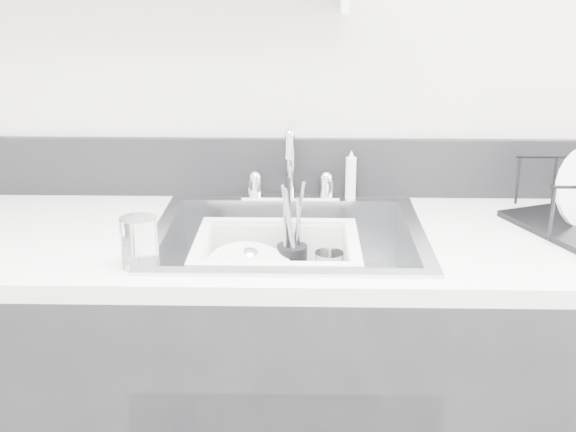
{
  "coord_description": "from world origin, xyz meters",
  "views": [
    {
      "loc": [
        0.04,
        -0.41,
        1.51
      ],
      "look_at": [
        0.0,
        1.14,
        0.98
      ],
      "focal_mm": 45.0,
      "sensor_mm": 36.0,
      "label": 1
    }
  ],
  "objects": [
    {
      "name": "counter_run",
      "position": [
        0.0,
        1.19,
        0.46
      ],
      "size": [
        3.2,
        0.62,
        0.92
      ],
      "color": "black",
      "rests_on": "ground"
    },
    {
      "name": "backsplash",
      "position": [
        0.0,
        1.49,
        1.0
      ],
      "size": [
        3.2,
        0.02,
        0.16
      ],
      "primitive_type": "cube",
      "color": "black",
      "rests_on": "counter_run"
    },
    {
      "name": "sink",
      "position": [
        0.0,
        1.19,
        0.83
      ],
      "size": [
        0.64,
        0.52,
        0.2
      ],
      "primitive_type": null,
      "color": "silver",
      "rests_on": "counter_run"
    },
    {
      "name": "faucet",
      "position": [
        0.0,
        1.44,
        0.98
      ],
      "size": [
        0.26,
        0.18,
        0.23
      ],
      "color": "silver",
      "rests_on": "counter_run"
    },
    {
      "name": "side_sprayer",
      "position": [
        0.16,
        1.44,
        0.99
      ],
      "size": [
        0.03,
        0.03,
        0.14
      ],
      "primitive_type": "cylinder",
      "color": "white",
      "rests_on": "counter_run"
    },
    {
      "name": "wash_tub",
      "position": [
        -0.03,
        1.19,
        0.83
      ],
      "size": [
        0.43,
        0.37,
        0.15
      ],
      "primitive_type": null,
      "rotation": [
        0.0,
        0.0,
        -0.14
      ],
      "color": "white",
      "rests_on": "sink"
    },
    {
      "name": "plate_stack",
      "position": [
        -0.08,
        1.16,
        0.8
      ],
      "size": [
        0.27,
        0.26,
        0.1
      ],
      "rotation": [
        0.0,
        0.0,
        0.11
      ],
      "color": "white",
      "rests_on": "wash_tub"
    },
    {
      "name": "utensil_cup",
      "position": [
        0.01,
        1.26,
        0.82
      ],
      "size": [
        0.08,
        0.08,
        0.26
      ],
      "rotation": [
        0.0,
        0.0,
        -0.32
      ],
      "color": "black",
      "rests_on": "wash_tub"
    },
    {
      "name": "ladle",
      "position": [
        -0.05,
        1.19,
        0.81
      ],
      "size": [
        0.27,
        0.27,
        0.08
      ],
      "primitive_type": null,
      "rotation": [
        0.0,
        0.0,
        -0.77
      ],
      "color": "silver",
      "rests_on": "wash_tub"
    },
    {
      "name": "tumbler_in_tub",
      "position": [
        0.1,
        1.2,
        0.82
      ],
      "size": [
        0.08,
        0.08,
        0.1
      ],
      "primitive_type": "cylinder",
      "rotation": [
        0.0,
        0.0,
        -0.14
      ],
      "color": "white",
      "rests_on": "wash_tub"
    },
    {
      "name": "tumbler_counter",
      "position": [
        -0.31,
        0.98,
        0.97
      ],
      "size": [
        0.09,
        0.09,
        0.11
      ],
      "primitive_type": "cylinder",
      "rotation": [
        0.0,
        0.0,
        -0.18
      ],
      "color": "white",
      "rests_on": "counter_run"
    },
    {
      "name": "bowl_small",
      "position": [
        0.08,
        1.14,
        0.78
      ],
      "size": [
        0.13,
        0.13,
        0.04
      ],
      "primitive_type": "imported",
      "rotation": [
        0.0,
        0.0,
        0.19
      ],
      "color": "white",
      "rests_on": "wash_tub"
    }
  ]
}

